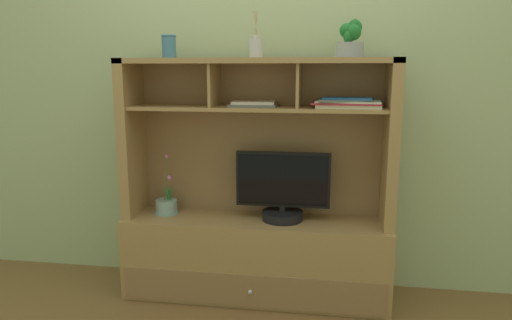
# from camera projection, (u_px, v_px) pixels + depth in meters

# --- Properties ---
(floor_plane) EXTENTS (6.00, 6.00, 0.02)m
(floor_plane) POSITION_uv_depth(u_px,v_px,m) (256.00, 294.00, 2.80)
(floor_plane) COLOR brown
(floor_plane) RESTS_ON ground
(back_wall) EXTENTS (6.00, 0.02, 2.80)m
(back_wall) POSITION_uv_depth(u_px,v_px,m) (262.00, 58.00, 2.75)
(back_wall) COLOR #A3B382
(back_wall) RESTS_ON ground
(media_console) EXTENTS (1.54, 0.43, 1.39)m
(media_console) POSITION_uv_depth(u_px,v_px,m) (256.00, 228.00, 2.73)
(media_console) COLOR #A37C4A
(media_console) RESTS_ON ground
(tv_monitor) EXTENTS (0.54, 0.24, 0.40)m
(tv_monitor) POSITION_uv_depth(u_px,v_px,m) (283.00, 192.00, 2.64)
(tv_monitor) COLOR black
(tv_monitor) RESTS_ON media_console
(potted_orchid) EXTENTS (0.15, 0.15, 0.36)m
(potted_orchid) POSITION_uv_depth(u_px,v_px,m) (167.00, 206.00, 2.79)
(potted_orchid) COLOR #84A09A
(potted_orchid) RESTS_ON media_console
(magazine_stack_left) EXTENTS (0.27, 0.20, 0.03)m
(magazine_stack_left) POSITION_uv_depth(u_px,v_px,m) (254.00, 104.00, 2.60)
(magazine_stack_left) COLOR slate
(magazine_stack_left) RESTS_ON media_console
(magazine_stack_centre) EXTENTS (0.38, 0.23, 0.06)m
(magazine_stack_centre) POSITION_uv_depth(u_px,v_px,m) (348.00, 103.00, 2.48)
(magazine_stack_centre) COLOR beige
(magazine_stack_centre) RESTS_ON media_console
(diffuser_bottle) EXTENTS (0.07, 0.07, 0.25)m
(diffuser_bottle) POSITION_uv_depth(u_px,v_px,m) (256.00, 48.00, 2.51)
(diffuser_bottle) COLOR #B8B3B4
(diffuser_bottle) RESTS_ON media_console
(potted_succulent) EXTENTS (0.17, 0.17, 0.20)m
(potted_succulent) POSITION_uv_depth(u_px,v_px,m) (350.00, 41.00, 2.41)
(potted_succulent) COLOR gray
(potted_succulent) RESTS_ON media_console
(ceramic_vase) EXTENTS (0.08, 0.08, 0.13)m
(ceramic_vase) POSITION_uv_depth(u_px,v_px,m) (169.00, 47.00, 2.61)
(ceramic_vase) COLOR #3C6C85
(ceramic_vase) RESTS_ON media_console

